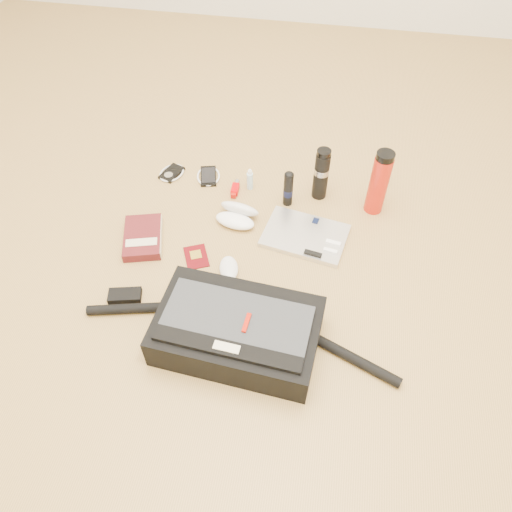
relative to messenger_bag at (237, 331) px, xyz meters
name	(u,v)px	position (x,y,z in m)	size (l,w,h in m)	color
ground	(245,272)	(-0.03, 0.29, -0.07)	(4.00, 4.00, 0.00)	#A27E43
messenger_bag	(237,331)	(0.00, 0.00, 0.00)	(1.06, 0.36, 0.15)	black
laptop	(305,236)	(0.17, 0.49, -0.06)	(0.35, 0.27, 0.03)	silver
book	(143,237)	(-0.44, 0.37, -0.05)	(0.19, 0.24, 0.04)	#491215
passport	(196,257)	(-0.22, 0.33, -0.06)	(0.12, 0.14, 0.01)	#4C0308
mouse	(229,268)	(-0.09, 0.28, -0.05)	(0.10, 0.13, 0.04)	silver
sunglasses_case	(237,215)	(-0.11, 0.54, -0.03)	(0.18, 0.16, 0.09)	white
ipod	(172,173)	(-0.44, 0.77, -0.06)	(0.12, 0.13, 0.01)	black
phone	(208,176)	(-0.28, 0.78, -0.06)	(0.12, 0.14, 0.01)	black
inhaler	(235,189)	(-0.15, 0.71, -0.05)	(0.03, 0.10, 0.03)	#C30004
spray_bottle	(250,180)	(-0.09, 0.74, -0.02)	(0.03, 0.03, 0.10)	#A9D8EC
aerosol_can	(288,189)	(0.08, 0.67, 0.01)	(0.04, 0.04, 0.16)	black
thermos_black	(321,174)	(0.20, 0.74, 0.05)	(0.07, 0.07, 0.23)	black
thermos_red	(379,183)	(0.42, 0.70, 0.07)	(0.09, 0.09, 0.28)	red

